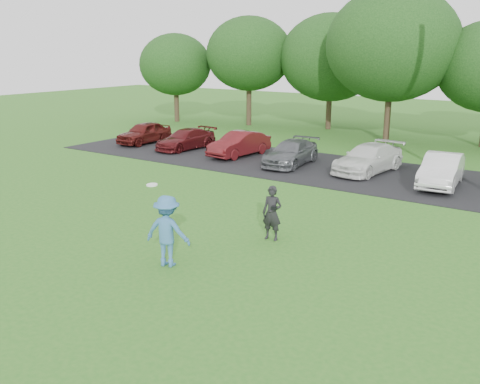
# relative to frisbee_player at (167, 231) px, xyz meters

# --- Properties ---
(ground) EXTENTS (100.00, 100.00, 0.00)m
(ground) POSITION_rel_frisbee_player_xyz_m (0.21, -0.60, -0.91)
(ground) COLOR #2B6D1F
(ground) RESTS_ON ground
(parking_lot) EXTENTS (32.00, 6.50, 0.03)m
(parking_lot) POSITION_rel_frisbee_player_xyz_m (0.21, 12.40, -0.90)
(parking_lot) COLOR black
(parking_lot) RESTS_ON ground
(frisbee_player) EXTENTS (1.31, 0.96, 2.14)m
(frisbee_player) POSITION_rel_frisbee_player_xyz_m (0.00, 0.00, 0.00)
(frisbee_player) COLOR teal
(frisbee_player) RESTS_ON ground
(camera_bystander) EXTENTS (0.62, 0.46, 1.57)m
(camera_bystander) POSITION_rel_frisbee_player_xyz_m (1.19, 3.08, -0.12)
(camera_bystander) COLOR black
(camera_bystander) RESTS_ON ground
(parked_cars) EXTENTS (28.13, 4.82, 1.25)m
(parked_cars) POSITION_rel_frisbee_player_xyz_m (0.05, 12.45, -0.30)
(parked_cars) COLOR #531412
(parked_cars) RESTS_ON parking_lot
(tree_row) EXTENTS (42.39, 9.85, 8.64)m
(tree_row) POSITION_rel_frisbee_player_xyz_m (1.73, 22.16, 4.00)
(tree_row) COLOR #38281C
(tree_row) RESTS_ON ground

